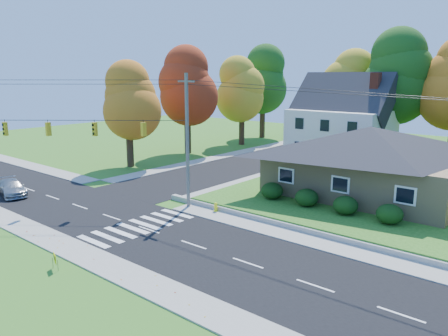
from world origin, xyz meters
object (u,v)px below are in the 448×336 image
object	(u,v)px
ranch_house	(369,160)
white_car	(302,142)
silver_sedan	(12,188)
fire_hydrant	(216,208)

from	to	relation	value
ranch_house	white_car	distance (m)	26.15
silver_sedan	fire_hydrant	world-z (taller)	silver_sedan
ranch_house	silver_sedan	distance (m)	29.36
ranch_house	white_car	world-z (taller)	ranch_house
white_car	fire_hydrant	world-z (taller)	white_car
silver_sedan	fire_hydrant	xyz separation A→B (m)	(16.09, 7.42, -0.29)
fire_hydrant	white_car	bearing A→B (deg)	108.65
silver_sedan	white_car	xyz separation A→B (m)	(5.99, 37.33, 0.00)
ranch_house	silver_sedan	size ratio (longest dim) A/B	3.35
white_car	fire_hydrant	distance (m)	31.57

